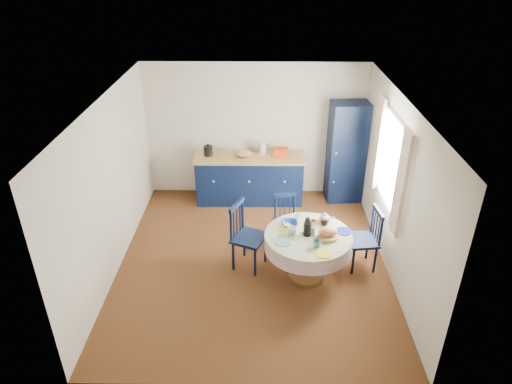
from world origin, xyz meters
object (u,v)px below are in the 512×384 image
(chair_left, at_px, (247,236))
(pantry_cabinet, at_px, (346,153))
(kitchen_counter, at_px, (249,178))
(cobalt_bowl, at_px, (289,224))
(chair_far, at_px, (287,220))
(mug_c, at_px, (325,222))
(mug_d, at_px, (297,216))
(chair_right, at_px, (365,239))
(mug_a, at_px, (292,231))
(mug_b, at_px, (317,244))
(dining_table, at_px, (309,242))

(chair_left, bearing_deg, pantry_cabinet, -16.22)
(kitchen_counter, distance_m, cobalt_bowl, 2.16)
(chair_left, relative_size, cobalt_bowl, 4.44)
(chair_far, distance_m, mug_c, 0.86)
(mug_d, xyz_separation_m, cobalt_bowl, (-0.13, -0.18, -0.02))
(chair_right, bearing_deg, mug_a, -84.00)
(chair_right, height_order, mug_b, chair_right)
(mug_c, height_order, mug_d, mug_c)
(pantry_cabinet, bearing_deg, chair_left, -134.43)
(pantry_cabinet, distance_m, mug_a, 2.61)
(mug_a, relative_size, mug_d, 1.40)
(chair_far, distance_m, mug_b, 1.26)
(dining_table, bearing_deg, mug_b, -76.70)
(chair_right, bearing_deg, chair_left, -97.11)
(chair_left, xyz_separation_m, chair_right, (1.73, -0.00, -0.04))
(chair_right, xyz_separation_m, cobalt_bowl, (-1.12, -0.04, 0.27))
(chair_left, height_order, mug_b, chair_left)
(dining_table, bearing_deg, kitchen_counter, 111.33)
(chair_left, xyz_separation_m, mug_a, (0.63, -0.26, 0.26))
(mug_a, bearing_deg, chair_right, 13.03)
(mug_a, xyz_separation_m, cobalt_bowl, (-0.02, 0.21, -0.02))
(kitchen_counter, relative_size, chair_far, 2.36)
(chair_left, bearing_deg, cobalt_bowl, -70.61)
(chair_left, relative_size, mug_c, 8.24)
(kitchen_counter, height_order, mug_d, kitchen_counter)
(chair_far, distance_m, chair_right, 1.26)
(dining_table, bearing_deg, chair_far, 106.94)
(chair_right, relative_size, mug_b, 9.11)
(chair_far, bearing_deg, mug_a, -101.30)
(chair_far, relative_size, mug_a, 6.24)
(chair_left, relative_size, mug_d, 10.71)
(chair_left, bearing_deg, chair_far, -22.65)
(pantry_cabinet, distance_m, chair_far, 1.96)
(mug_c, xyz_separation_m, cobalt_bowl, (-0.51, -0.03, -0.02))
(mug_b, bearing_deg, mug_c, 72.67)
(mug_a, bearing_deg, chair_left, 158.06)
(pantry_cabinet, xyz_separation_m, cobalt_bowl, (-1.14, -2.14, -0.17))
(dining_table, relative_size, cobalt_bowl, 5.20)
(chair_right, distance_m, mug_b, 1.01)
(pantry_cabinet, relative_size, mug_b, 17.64)
(mug_c, relative_size, cobalt_bowl, 0.54)
(chair_far, bearing_deg, dining_table, -85.88)
(pantry_cabinet, height_order, dining_table, pantry_cabinet)
(kitchen_counter, xyz_separation_m, chair_left, (0.01, -2.00, 0.06))
(kitchen_counter, height_order, pantry_cabinet, pantry_cabinet)
(chair_left, xyz_separation_m, chair_far, (0.61, 0.59, -0.10))
(mug_c, xyz_separation_m, mug_d, (-0.38, 0.16, -0.00))
(mug_b, relative_size, mug_d, 1.10)
(pantry_cabinet, distance_m, dining_table, 2.55)
(dining_table, xyz_separation_m, mug_b, (0.07, -0.30, 0.17))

